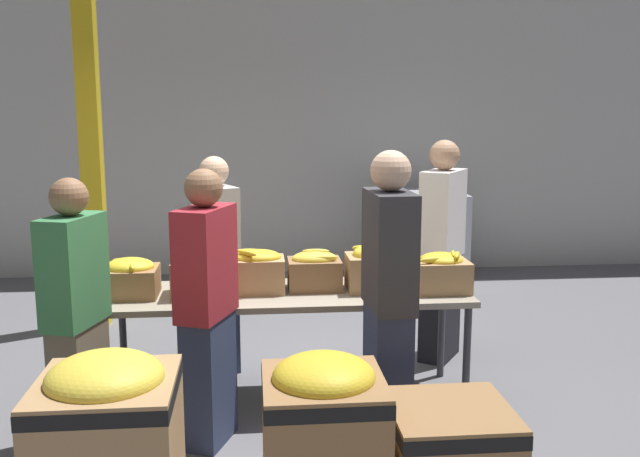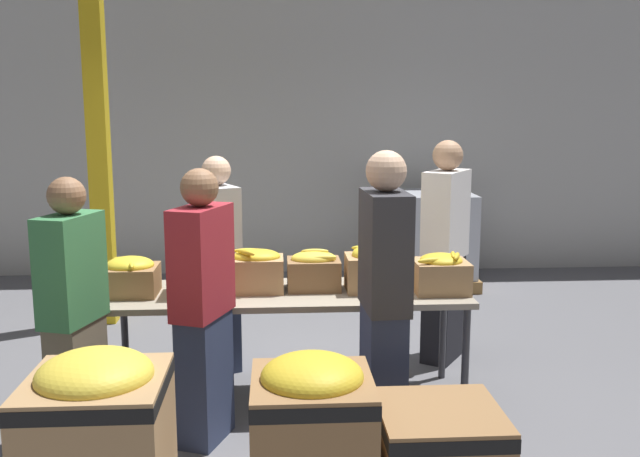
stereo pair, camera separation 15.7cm
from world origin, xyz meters
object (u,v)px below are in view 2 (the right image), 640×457
banana_box_5 (441,272)px  pallet_stack_0 (432,240)px  donation_bin_0 (98,437)px  banana_box_0 (130,275)px  volunteer_1 (74,315)px  banana_box_3 (314,270)px  volunteer_3 (203,309)px  sorting_table (286,299)px  donation_bin_1 (312,435)px  banana_box_2 (257,270)px  banana_box_4 (373,268)px  volunteer_0 (219,265)px  banana_box_1 (199,272)px  support_pillar (96,103)px  volunteer_2 (445,253)px  volunteer_4 (384,302)px

banana_box_5 → pallet_stack_0: bearing=78.5°
donation_bin_0 → pallet_stack_0: 5.15m
banana_box_0 → volunteer_1: 0.62m
banana_box_3 → volunteer_3: size_ratio=0.22×
sorting_table → donation_bin_0: bearing=-121.8°
sorting_table → donation_bin_1: bearing=-86.2°
sorting_table → banana_box_3: size_ratio=6.82×
banana_box_2 → banana_box_4: bearing=-2.2°
banana_box_0 → volunteer_0: (0.52, 0.64, -0.08)m
banana_box_0 → banana_box_3: 1.21m
banana_box_1 → banana_box_3: (0.76, 0.07, -0.01)m
banana_box_0 → volunteer_3: 0.77m
volunteer_3 → donation_bin_0: 1.04m
banana_box_4 → banana_box_5: 0.45m
sorting_table → banana_box_2: (-0.20, 0.02, 0.20)m
banana_box_0 → banana_box_1: size_ratio=1.00×
support_pillar → banana_box_2: bearing=-52.0°
banana_box_3 → banana_box_5: bearing=-8.6°
banana_box_4 → banana_box_5: banana_box_4 is taller
banana_box_3 → volunteer_0: size_ratio=0.22×
volunteer_2 → volunteer_3: volunteer_2 is taller
banana_box_4 → volunteer_3: bearing=-152.5°
banana_box_5 → donation_bin_0: bearing=-144.4°
banana_box_4 → volunteer_2: (0.66, 0.71, -0.06)m
banana_box_4 → pallet_stack_0: banana_box_4 is taller
volunteer_3 → pallet_stack_0: (2.15, 3.58, -0.31)m
banana_box_3 → banana_box_4: size_ratio=1.00×
volunteer_0 → volunteer_4: (1.05, -1.29, 0.06)m
volunteer_0 → volunteer_4: volunteer_4 is taller
banana_box_1 → support_pillar: support_pillar is taller
donation_bin_1 → pallet_stack_0: pallet_stack_0 is taller
sorting_table → volunteer_0: (-0.50, 0.63, 0.10)m
banana_box_4 → volunteer_1: 1.90m
volunteer_1 → pallet_stack_0: 4.62m
donation_bin_1 → support_pillar: (-1.72, 3.31, 1.56)m
sorting_table → volunteer_1: bearing=-154.8°
volunteer_2 → donation_bin_1: bearing=5.8°
banana_box_1 → donation_bin_0: bearing=-103.0°
volunteer_0 → donation_bin_1: size_ratio=1.93×
sorting_table → pallet_stack_0: bearing=61.3°
banana_box_3 → donation_bin_1: 1.57m
banana_box_2 → donation_bin_0: banana_box_2 is taller
donation_bin_0 → volunteer_2: bearing=45.2°
donation_bin_0 → support_pillar: (-0.73, 3.31, 1.54)m
banana_box_5 → donation_bin_1: size_ratio=0.43×
volunteer_1 → pallet_stack_0: (2.89, 3.60, -0.29)m
banana_box_2 → volunteer_2: (1.43, 0.68, -0.05)m
volunteer_1 → volunteer_4: 1.79m
banana_box_5 → banana_box_4: bearing=171.2°
volunteer_2 → donation_bin_0: volunteer_2 is taller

